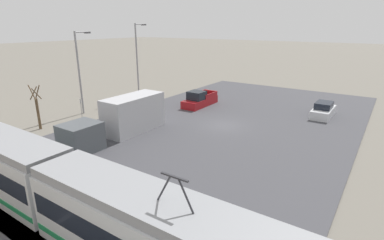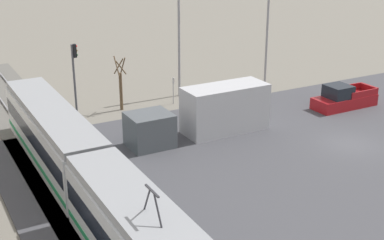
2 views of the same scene
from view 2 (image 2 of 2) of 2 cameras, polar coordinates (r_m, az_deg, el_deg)
The scene contains 11 objects.
ground_plane at distance 36.06m, azimuth 16.56°, elevation -2.60°, with size 320.00×320.00×0.00m, color slate.
road_surface at distance 36.05m, azimuth 16.57°, elevation -2.54°, with size 23.06×42.23×0.08m.
rail_bed at distance 27.47m, azimuth -10.64°, elevation -9.41°, with size 65.32×4.40×0.22m.
light_rail_tram at distance 26.36m, azimuth -10.60°, elevation -6.64°, with size 27.85×2.64×4.50m.
box_truck at distance 35.69m, azimuth 1.69°, elevation 0.71°, with size 2.44×9.91×3.20m.
pickup_truck at distance 42.86m, azimuth 15.85°, elevation 2.21°, with size 1.95×5.21×1.85m.
traffic_light_pole at distance 39.01m, azimuth -12.40°, elevation 5.06°, with size 0.28×0.47×5.55m.
street_tree at distance 40.93m, azimuth -7.61°, elevation 3.61°, with size 1.00×0.83×4.17m.
street_lamp_near_crossing at distance 47.92m, azimuth 8.24°, elevation 10.30°, with size 0.36×1.95×9.48m.
street_lamp_mid_block at distance 43.44m, azimuth -1.17°, elevation 8.94°, with size 0.36×1.95×8.68m.
no_parking_sign at distance 42.13m, azimuth -2.01°, elevation 3.45°, with size 0.32×0.08×2.15m.
Camera 2 is at (-22.96, 24.33, 13.47)m, focal length 50.00 mm.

